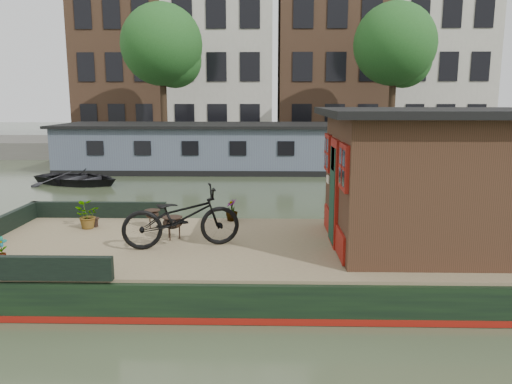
{
  "coord_description": "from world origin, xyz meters",
  "views": [
    {
      "loc": [
        -0.77,
        -8.75,
        3.25
      ],
      "look_at": [
        -0.98,
        0.5,
        1.51
      ],
      "focal_mm": 35.0,
      "sensor_mm": 36.0,
      "label": 1
    }
  ],
  "objects_px": {
    "brazier_front": "(173,228)",
    "brazier_rear": "(153,219)",
    "bicycle": "(181,217)",
    "potted_plant_a": "(1,248)",
    "cabin": "(435,177)",
    "dinghy": "(78,175)"
  },
  "relations": [
    {
      "from": "brazier_front",
      "to": "brazier_rear",
      "type": "bearing_deg",
      "value": 124.02
    },
    {
      "from": "bicycle",
      "to": "potted_plant_a",
      "type": "relative_size",
      "value": 5.35
    },
    {
      "from": "bicycle",
      "to": "cabin",
      "type": "bearing_deg",
      "value": -101.75
    },
    {
      "from": "cabin",
      "to": "brazier_rear",
      "type": "bearing_deg",
      "value": 168.23
    },
    {
      "from": "cabin",
      "to": "bicycle",
      "type": "distance_m",
      "value": 4.53
    },
    {
      "from": "potted_plant_a",
      "to": "brazier_front",
      "type": "bearing_deg",
      "value": 26.84
    },
    {
      "from": "cabin",
      "to": "potted_plant_a",
      "type": "height_order",
      "value": "cabin"
    },
    {
      "from": "bicycle",
      "to": "brazier_front",
      "type": "relative_size",
      "value": 4.82
    },
    {
      "from": "brazier_front",
      "to": "dinghy",
      "type": "xyz_separation_m",
      "value": [
        -5.51,
        9.73,
        -0.51
      ]
    },
    {
      "from": "potted_plant_a",
      "to": "brazier_front",
      "type": "xyz_separation_m",
      "value": [
        2.56,
        1.3,
        0.02
      ]
    },
    {
      "from": "cabin",
      "to": "dinghy",
      "type": "height_order",
      "value": "cabin"
    },
    {
      "from": "brazier_front",
      "to": "dinghy",
      "type": "relative_size",
      "value": 0.12
    },
    {
      "from": "dinghy",
      "to": "potted_plant_a",
      "type": "bearing_deg",
      "value": -145.53
    },
    {
      "from": "bicycle",
      "to": "brazier_rear",
      "type": "relative_size",
      "value": 5.67
    },
    {
      "from": "potted_plant_a",
      "to": "brazier_front",
      "type": "distance_m",
      "value": 2.87
    },
    {
      "from": "potted_plant_a",
      "to": "dinghy",
      "type": "bearing_deg",
      "value": 104.96
    },
    {
      "from": "potted_plant_a",
      "to": "bicycle",
      "type": "bearing_deg",
      "value": 16.01
    },
    {
      "from": "bicycle",
      "to": "brazier_rear",
      "type": "xyz_separation_m",
      "value": [
        -0.83,
        1.34,
        -0.36
      ]
    },
    {
      "from": "brazier_front",
      "to": "potted_plant_a",
      "type": "bearing_deg",
      "value": -153.16
    },
    {
      "from": "cabin",
      "to": "dinghy",
      "type": "bearing_deg",
      "value": 135.71
    },
    {
      "from": "cabin",
      "to": "bicycle",
      "type": "height_order",
      "value": "cabin"
    },
    {
      "from": "brazier_rear",
      "to": "potted_plant_a",
      "type": "bearing_deg",
      "value": -132.78
    }
  ]
}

